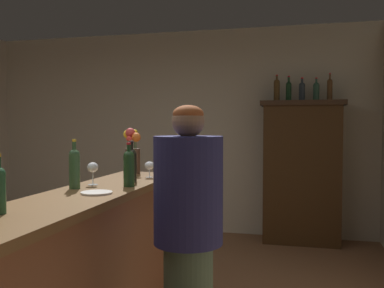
{
  "coord_description": "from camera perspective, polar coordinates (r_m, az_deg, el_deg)",
  "views": [
    {
      "loc": [
        1.65,
        -2.52,
        1.45
      ],
      "look_at": [
        1.0,
        0.08,
        1.33
      ],
      "focal_mm": 39.58,
      "sensor_mm": 36.0,
      "label": 1
    }
  ],
  "objects": [
    {
      "name": "wall_back",
      "position": [
        5.88,
        -2.25,
        1.69
      ],
      "size": [
        5.42,
        0.12,
        2.72
      ],
      "primitive_type": "cube",
      "color": "#BBB29B",
      "rests_on": "ground"
    },
    {
      "name": "wine_bottle_chardonnay",
      "position": [
        2.92,
        -8.51,
        -3.02
      ],
      "size": [
        0.07,
        0.07,
        0.3
      ],
      "color": "#1C3A1B",
      "rests_on": "bar_counter"
    },
    {
      "name": "display_bottle_center",
      "position": [
        5.35,
        14.6,
        7.01
      ],
      "size": [
        0.07,
        0.07,
        0.28
      ],
      "color": "#222A32",
      "rests_on": "display_cabinet"
    },
    {
      "name": "flower_arrangement",
      "position": [
        3.69,
        -8.03,
        -0.98
      ],
      "size": [
        0.17,
        0.14,
        0.4
      ],
      "color": "#452E22",
      "rests_on": "bar_counter"
    },
    {
      "name": "cheese_plate",
      "position": [
        2.67,
        -12.74,
        -6.42
      ],
      "size": [
        0.19,
        0.19,
        0.01
      ],
      "primitive_type": "cylinder",
      "color": "white",
      "rests_on": "bar_counter"
    },
    {
      "name": "wine_glass_mid",
      "position": [
        3.05,
        -13.23,
        -3.19
      ],
      "size": [
        0.08,
        0.08,
        0.16
      ],
      "color": "white",
      "rests_on": "bar_counter"
    },
    {
      "name": "display_bottle_midleft",
      "position": [
        5.35,
        12.9,
        7.09
      ],
      "size": [
        0.07,
        0.07,
        0.31
      ],
      "color": "black",
      "rests_on": "display_cabinet"
    },
    {
      "name": "display_bottle_left",
      "position": [
        5.35,
        11.35,
        7.27
      ],
      "size": [
        0.07,
        0.07,
        0.32
      ],
      "color": "#4A3215",
      "rests_on": "display_cabinet"
    },
    {
      "name": "bartender",
      "position": [
        2.35,
        -0.51,
        -12.35
      ],
      "size": [
        0.38,
        0.38,
        1.56
      ],
      "rotation": [
        0.0,
        0.0,
        3.16
      ],
      "color": "#465C49",
      "rests_on": "ground"
    },
    {
      "name": "wine_glass_rear",
      "position": [
        3.42,
        -8.15,
        -2.75
      ],
      "size": [
        0.06,
        0.06,
        0.15
      ],
      "color": "white",
      "rests_on": "bar_counter"
    },
    {
      "name": "wine_bottle_rose",
      "position": [
        3.15,
        -8.19,
        -2.61
      ],
      "size": [
        0.08,
        0.08,
        0.3
      ],
      "color": "black",
      "rests_on": "bar_counter"
    },
    {
      "name": "display_bottle_right",
      "position": [
        5.36,
        18.07,
        7.12
      ],
      "size": [
        0.06,
        0.06,
        0.33
      ],
      "color": "#4A2F16",
      "rests_on": "display_cabinet"
    },
    {
      "name": "bar_counter",
      "position": [
        2.85,
        -14.15,
        -16.61
      ],
      "size": [
        0.53,
        2.41,
        1.03
      ],
      "color": "brown",
      "rests_on": "ground"
    },
    {
      "name": "wine_bottle_merlot",
      "position": [
        2.9,
        -15.56,
        -2.96
      ],
      "size": [
        0.07,
        0.07,
        0.33
      ],
      "color": "#30522F",
      "rests_on": "bar_counter"
    },
    {
      "name": "display_cabinet",
      "position": [
        5.36,
        14.57,
        -3.33
      ],
      "size": [
        0.99,
        0.44,
        1.74
      ],
      "color": "#3A2410",
      "rests_on": "ground"
    },
    {
      "name": "display_bottle_midright",
      "position": [
        5.35,
        16.4,
        6.93
      ],
      "size": [
        0.07,
        0.07,
        0.28
      ],
      "color": "#244432",
      "rests_on": "display_cabinet"
    },
    {
      "name": "wine_glass_front",
      "position": [
        3.4,
        -5.76,
        -2.96
      ],
      "size": [
        0.08,
        0.08,
        0.13
      ],
      "color": "white",
      "rests_on": "bar_counter"
    }
  ]
}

